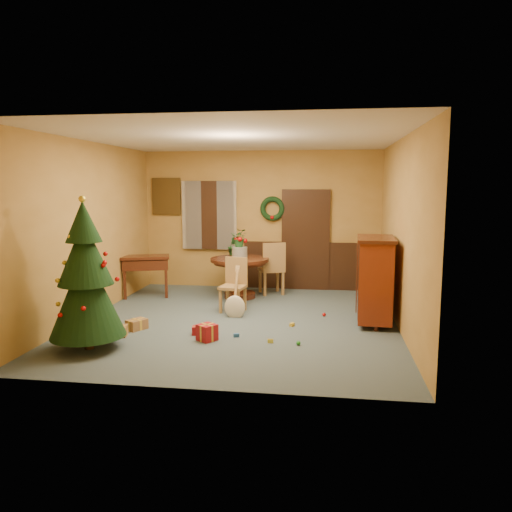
% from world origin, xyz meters
% --- Properties ---
extents(room_envelope, '(5.50, 5.50, 5.50)m').
position_xyz_m(room_envelope, '(0.21, 2.70, 1.12)').
color(room_envelope, '#34434C').
rests_on(room_envelope, ground).
extents(dining_table, '(1.14, 1.14, 0.78)m').
position_xyz_m(dining_table, '(-0.28, 1.71, 0.55)').
color(dining_table, black).
rests_on(dining_table, floor).
extents(urn, '(0.30, 0.30, 0.22)m').
position_xyz_m(urn, '(-0.28, 1.71, 0.89)').
color(urn, slate).
rests_on(urn, dining_table).
extents(centerpiece_plant, '(0.32, 0.27, 0.35)m').
position_xyz_m(centerpiece_plant, '(-0.28, 1.71, 1.18)').
color(centerpiece_plant, '#1E4C23').
rests_on(centerpiece_plant, urn).
extents(chair_near, '(0.47, 0.47, 0.94)m').
position_xyz_m(chair_near, '(-0.19, 0.67, 0.50)').
color(chair_near, olive).
rests_on(chair_near, floor).
extents(chair_far, '(0.60, 0.60, 1.06)m').
position_xyz_m(chair_far, '(0.32, 2.07, 0.57)').
color(chair_far, olive).
rests_on(chair_far, floor).
extents(guitar, '(0.50, 0.62, 0.81)m').
position_xyz_m(guitar, '(-0.11, 0.24, 0.41)').
color(guitar, beige).
rests_on(guitar, floor).
extents(plant_stand, '(0.30, 0.30, 0.77)m').
position_xyz_m(plant_stand, '(-0.48, 2.13, 0.48)').
color(plant_stand, black).
rests_on(plant_stand, floor).
extents(stand_plant, '(0.24, 0.20, 0.39)m').
position_xyz_m(stand_plant, '(-0.48, 2.13, 0.97)').
color(stand_plant, '#19471E').
rests_on(stand_plant, plant_stand).
extents(christmas_tree, '(0.99, 0.99, 2.05)m').
position_xyz_m(christmas_tree, '(-1.76, -1.63, 0.97)').
color(christmas_tree, '#382111').
rests_on(christmas_tree, floor).
extents(writing_desk, '(1.02, 0.72, 0.82)m').
position_xyz_m(writing_desk, '(-2.12, 1.51, 0.62)').
color(writing_desk, black).
rests_on(writing_desk, floor).
extents(sideboard, '(0.62, 1.10, 1.38)m').
position_xyz_m(sideboard, '(2.15, 0.19, 0.74)').
color(sideboard, '#59210A').
rests_on(sideboard, floor).
extents(gift_a, '(0.33, 0.27, 0.16)m').
position_xyz_m(gift_a, '(-1.62, -1.05, 0.08)').
color(gift_a, brown).
rests_on(gift_a, floor).
extents(gift_b, '(0.32, 0.32, 0.24)m').
position_xyz_m(gift_b, '(-0.27, -1.05, 0.12)').
color(gift_b, maroon).
rests_on(gift_b, floor).
extents(gift_c, '(0.32, 0.35, 0.16)m').
position_xyz_m(gift_c, '(-1.46, -0.67, 0.08)').
color(gift_c, brown).
rests_on(gift_c, floor).
extents(gift_d, '(0.36, 0.19, 0.12)m').
position_xyz_m(gift_d, '(-0.38, -0.78, 0.06)').
color(gift_d, maroon).
rests_on(gift_d, floor).
extents(toy_a, '(0.09, 0.08, 0.05)m').
position_xyz_m(toy_a, '(0.11, -0.84, 0.03)').
color(toy_a, '#225194').
rests_on(toy_a, floor).
extents(toy_b, '(0.06, 0.06, 0.06)m').
position_xyz_m(toy_b, '(1.03, -1.09, 0.03)').
color(toy_b, '#228022').
rests_on(toy_b, floor).
extents(toy_c, '(0.08, 0.09, 0.05)m').
position_xyz_m(toy_c, '(0.87, -0.17, 0.03)').
color(toy_c, gold).
rests_on(toy_c, floor).
extents(toy_d, '(0.06, 0.06, 0.06)m').
position_xyz_m(toy_d, '(1.37, 0.50, 0.03)').
color(toy_d, red).
rests_on(toy_d, floor).
extents(toy_e, '(0.09, 0.06, 0.05)m').
position_xyz_m(toy_e, '(0.63, -1.04, 0.03)').
color(toy_e, yellow).
rests_on(toy_e, floor).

